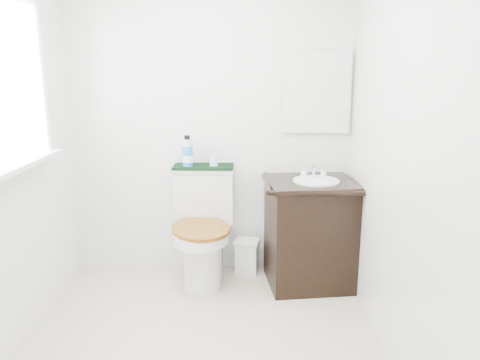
{
  "coord_description": "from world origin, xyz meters",
  "views": [
    {
      "loc": [
        0.29,
        -2.46,
        1.64
      ],
      "look_at": [
        0.24,
        0.75,
        0.86
      ],
      "focal_mm": 35.0,
      "sensor_mm": 36.0,
      "label": 1
    }
  ],
  "objects_px": {
    "toilet": "(203,233)",
    "cup": "(214,161)",
    "mouthwash_bottle": "(187,152)",
    "vanity": "(310,230)",
    "trash_bin": "(247,256)"
  },
  "relations": [
    {
      "from": "toilet",
      "to": "trash_bin",
      "type": "bearing_deg",
      "value": 19.54
    },
    {
      "from": "trash_bin",
      "to": "cup",
      "type": "relative_size",
      "value": 3.47
    },
    {
      "from": "cup",
      "to": "mouthwash_bottle",
      "type": "bearing_deg",
      "value": -178.1
    },
    {
      "from": "toilet",
      "to": "vanity",
      "type": "bearing_deg",
      "value": -4.22
    },
    {
      "from": "vanity",
      "to": "mouthwash_bottle",
      "type": "distance_m",
      "value": 1.11
    },
    {
      "from": "vanity",
      "to": "trash_bin",
      "type": "relative_size",
      "value": 3.25
    },
    {
      "from": "vanity",
      "to": "mouthwash_bottle",
      "type": "relative_size",
      "value": 3.88
    },
    {
      "from": "toilet",
      "to": "cup",
      "type": "distance_m",
      "value": 0.57
    },
    {
      "from": "toilet",
      "to": "vanity",
      "type": "distance_m",
      "value": 0.82
    },
    {
      "from": "cup",
      "to": "toilet",
      "type": "bearing_deg",
      "value": -124.35
    },
    {
      "from": "mouthwash_bottle",
      "to": "cup",
      "type": "xyz_separation_m",
      "value": [
        0.2,
        0.01,
        -0.07
      ]
    },
    {
      "from": "toilet",
      "to": "cup",
      "type": "bearing_deg",
      "value": 55.65
    },
    {
      "from": "toilet",
      "to": "trash_bin",
      "type": "distance_m",
      "value": 0.43
    },
    {
      "from": "vanity",
      "to": "trash_bin",
      "type": "xyz_separation_m",
      "value": [
        -0.48,
        0.18,
        -0.29
      ]
    },
    {
      "from": "toilet",
      "to": "mouthwash_bottle",
      "type": "distance_m",
      "value": 0.64
    }
  ]
}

